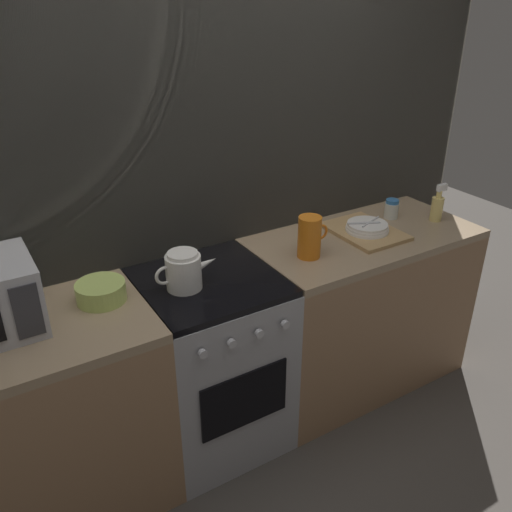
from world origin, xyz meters
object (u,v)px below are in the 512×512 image
stove_unit (213,362)px  mixing_bowl (101,292)px  spray_bottle (437,207)px  pitcher (310,237)px  spice_jar (392,209)px  dish_pile (366,230)px  kettle (184,271)px

stove_unit → mixing_bowl: mixing_bowl is taller
spray_bottle → pitcher: bearing=179.5°
pitcher → mixing_bowl: bearing=173.1°
pitcher → spice_jar: size_ratio=1.90×
stove_unit → spice_jar: 1.28m
stove_unit → pitcher: pitcher is taller
mixing_bowl → pitcher: 0.96m
mixing_bowl → dish_pile: size_ratio=0.50×
stove_unit → spice_jar: size_ratio=8.57×
kettle → mixing_bowl: bearing=166.1°
kettle → spray_bottle: spray_bottle is taller
kettle → pitcher: size_ratio=1.42×
spice_jar → stove_unit: bearing=-175.1°
stove_unit → kettle: kettle is taller
spice_jar → kettle: bearing=-175.0°
spice_jar → mixing_bowl: bearing=-178.9°
mixing_bowl → pitcher: (0.96, -0.12, 0.06)m
stove_unit → kettle: (-0.12, -0.01, 0.53)m
stove_unit → kettle: 0.54m
spray_bottle → kettle: bearing=178.4°
dish_pile → spice_jar: 0.28m
pitcher → dish_pile: 0.41m
stove_unit → pitcher: 0.75m
kettle → spray_bottle: 1.47m
kettle → pitcher: 0.63m
mixing_bowl → spray_bottle: 1.81m
mixing_bowl → spray_bottle: size_ratio=0.99×
stove_unit → spice_jar: (1.17, 0.10, 0.50)m
mixing_bowl → spice_jar: bearing=1.1°
kettle → spice_jar: bearing=5.0°
stove_unit → kettle: bearing=-174.7°
spice_jar → spray_bottle: (0.18, -0.15, 0.03)m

